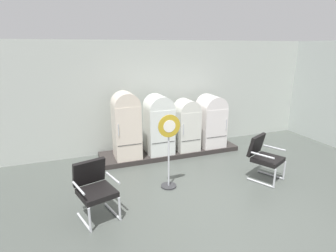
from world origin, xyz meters
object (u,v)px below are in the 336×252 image
(refrigerator_0, at_px, (126,123))
(refrigerator_1, at_px, (159,123))
(refrigerator_2, at_px, (187,123))
(armchair_right, at_px, (264,155))
(sign_stand, at_px, (169,153))
(armchair_left, at_px, (94,187))
(refrigerator_3, at_px, (211,119))

(refrigerator_0, xyz_separation_m, refrigerator_1, (0.85, 0.04, -0.07))
(refrigerator_0, relative_size, refrigerator_2, 1.21)
(armchair_right, relative_size, sign_stand, 0.63)
(refrigerator_1, height_order, armchair_left, refrigerator_1)
(refrigerator_0, distance_m, sign_stand, 1.69)
(refrigerator_1, xyz_separation_m, armchair_left, (-1.86, -2.13, -0.37))
(refrigerator_3, xyz_separation_m, sign_stand, (-1.86, -1.64, -0.11))
(refrigerator_3, distance_m, armchair_left, 4.01)
(refrigerator_3, distance_m, armchair_right, 2.04)
(refrigerator_1, relative_size, refrigerator_3, 1.07)
(armchair_left, bearing_deg, armchair_right, 2.07)
(refrigerator_2, height_order, armchair_left, refrigerator_2)
(refrigerator_1, xyz_separation_m, refrigerator_3, (1.52, 0.01, -0.06))
(refrigerator_3, bearing_deg, refrigerator_1, -179.79)
(refrigerator_3, bearing_deg, refrigerator_0, -178.85)
(refrigerator_0, bearing_deg, refrigerator_2, -0.16)
(armchair_right, bearing_deg, refrigerator_3, 95.36)
(armchair_right, bearing_deg, refrigerator_2, 115.75)
(refrigerator_1, bearing_deg, armchair_right, -49.53)
(armchair_left, height_order, sign_stand, sign_stand)
(refrigerator_2, bearing_deg, sign_stand, -124.85)
(refrigerator_2, relative_size, armchair_right, 1.40)
(refrigerator_0, relative_size, refrigerator_1, 1.09)
(sign_stand, bearing_deg, armchair_right, -9.99)
(refrigerator_3, bearing_deg, armchair_right, -84.64)
(refrigerator_0, relative_size, refrigerator_3, 1.17)
(refrigerator_1, relative_size, refrigerator_2, 1.12)
(refrigerator_1, height_order, sign_stand, refrigerator_1)
(refrigerator_1, distance_m, refrigerator_3, 1.52)
(refrigerator_1, height_order, refrigerator_2, refrigerator_1)
(refrigerator_2, bearing_deg, refrigerator_0, 179.84)
(armchair_right, bearing_deg, armchair_left, -177.93)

